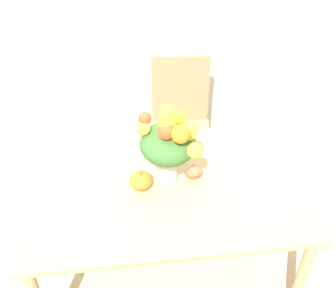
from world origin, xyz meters
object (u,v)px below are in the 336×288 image
Objects in this scene: flower_vase at (169,143)px; pumpkin at (141,180)px; dining_chair_near_window at (180,124)px; turkey_figurine at (194,170)px.

pumpkin is at bearing -168.28° from flower_vase.
pumpkin is 0.93m from dining_chair_near_window.
turkey_figurine is at bearing -87.44° from dining_chair_near_window.
flower_vase is 0.27m from pumpkin.
dining_chair_near_window is (0.33, 0.81, -0.31)m from pumpkin.
dining_chair_near_window is at bearing 67.66° from pumpkin.
dining_chair_near_window reaches higher than turkey_figurine.
flower_vase is 0.27m from turkey_figurine.
dining_chair_near_window is (0.04, 0.76, -0.30)m from turkey_figurine.
flower_vase is 0.96m from dining_chair_near_window.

